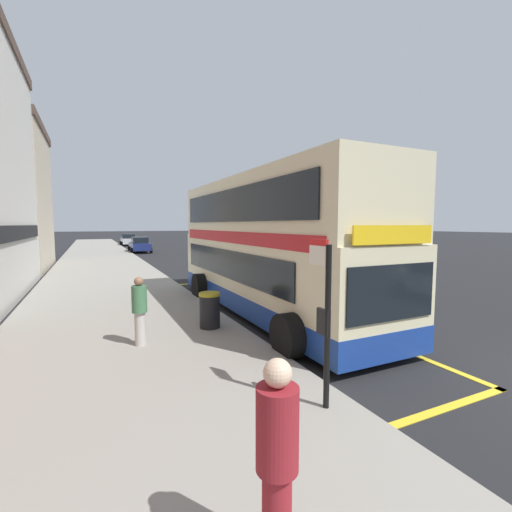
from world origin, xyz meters
The scene contains 11 objects.
ground_plane centered at (0.00, 32.00, 0.00)m, with size 260.00×260.00×0.00m, color black.
pavement_near centered at (-7.00, 32.00, 0.07)m, with size 6.00×76.00×0.14m, color gray.
double_decker_bus centered at (-2.46, 7.56, 2.06)m, with size 3.25×10.69×4.40m.
bus_bay_markings centered at (-2.57, 7.46, 0.01)m, with size 2.86×13.35×0.01m.
bus_stop_sign centered at (-4.53, 1.58, 1.66)m, with size 0.09×0.51×2.55m.
parked_car_silver_distant centered at (-2.93, 48.52, 0.80)m, with size 2.09×4.20×1.62m.
parked_car_navy_kerbside centered at (-3.07, 35.21, 0.80)m, with size 2.09×4.20×1.62m.
parked_car_white_ahead centered at (4.78, 24.83, 0.80)m, with size 2.09×4.20×1.62m.
pedestrian_waiting_near_sign centered at (-6.41, -0.35, 1.09)m, with size 0.34×0.34×1.75m.
pedestrian_further_back centered at (-6.72, 5.59, 1.00)m, with size 0.34×0.34×1.59m.
litter_bin centered at (-4.84, 6.22, 0.62)m, with size 0.57×0.57×0.95m.
Camera 1 is at (-7.67, -2.61, 2.91)m, focal length 24.41 mm.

